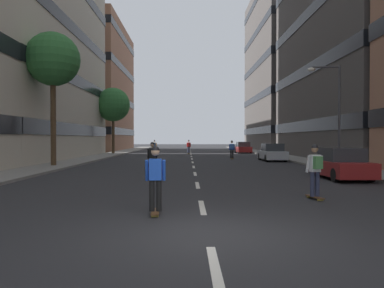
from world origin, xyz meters
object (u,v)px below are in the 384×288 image
street_tree_near (113,105)px  skater_1 (152,157)px  parked_car_near (243,148)px  street_tree_mid (53,60)px  parked_car_mid (340,164)px  skater_4 (189,146)px  skater_0 (232,148)px  skater_5 (315,168)px  skater_3 (155,146)px  streetlamp_right (334,105)px  skater_2 (155,177)px  parked_car_far (272,153)px

street_tree_near → skater_1: size_ratio=4.54×
parked_car_near → street_tree_mid: size_ratio=0.49×
parked_car_mid → street_tree_near: (-16.62, 27.82, 5.41)m
street_tree_mid → skater_4: (9.32, 22.23, -6.29)m
street_tree_near → skater_0: 17.75m
parked_car_near → skater_5: 37.89m
street_tree_near → skater_0: (13.41, -10.46, -5.09)m
skater_3 → street_tree_mid: bearing=-102.6°
streetlamp_right → skater_4: bearing=111.0°
parked_car_mid → streetlamp_right: bearing=71.4°
street_tree_mid → skater_2: 19.01m
street_tree_mid → street_tree_near: bearing=90.0°
street_tree_near → skater_0: street_tree_near is taller
street_tree_mid → skater_0: size_ratio=5.09×
parked_car_mid → skater_0: skater_0 is taller
parked_car_mid → skater_3: (-11.67, 29.53, 0.32)m
parked_car_near → skater_2: (-8.28, -40.06, 0.29)m
streetlamp_right → skater_0: 13.09m
skater_2 → skater_3: size_ratio=1.00×
parked_car_near → skater_0: size_ratio=2.47×
parked_car_near → skater_4: size_ratio=2.47×
skater_1 → skater_2: bearing=-84.1°
parked_car_far → streetlamp_right: bearing=-77.7°
parked_car_far → parked_car_near: bearing=90.0°
skater_1 → parked_car_mid: bearing=-12.1°
skater_1 → skater_3: 27.62m
parked_car_mid → skater_1: (-9.35, 2.01, 0.29)m
parked_car_near → skater_3: bearing=-169.7°
parked_car_near → parked_car_mid: (0.00, -31.66, 0.00)m
street_tree_near → street_tree_mid: size_ratio=0.89×
skater_2 → parked_car_near: bearing=78.3°
parked_car_near → skater_5: (-3.32, -37.74, 0.32)m
street_tree_mid → skater_2: street_tree_mid is taller
street_tree_mid → skater_5: street_tree_mid is taller
street_tree_mid → skater_1: bearing=-36.9°
parked_car_far → skater_2: size_ratio=2.47×
skater_4 → parked_car_mid: bearing=-76.2°
streetlamp_right → skater_3: streetlamp_right is taller
skater_2 → skater_5: size_ratio=1.00×
parked_car_far → skater_4: (-7.30, 15.15, 0.32)m
streetlamp_right → skater_0: streetlamp_right is taller
parked_car_far → skater_5: 20.90m
skater_0 → street_tree_mid: bearing=-143.6°
parked_car_mid → streetlamp_right: 6.94m
parked_car_near → parked_car_mid: size_ratio=1.00×
parked_car_near → skater_0: 14.67m
parked_car_far → skater_0: 4.27m
skater_5 → street_tree_mid: bearing=134.4°
skater_1 → street_tree_mid: bearing=143.1°
parked_car_mid → skater_0: (-3.21, 17.35, 0.32)m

